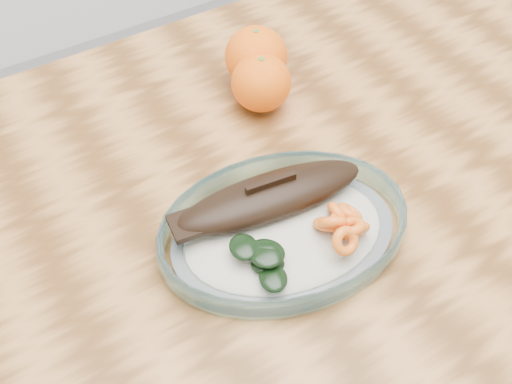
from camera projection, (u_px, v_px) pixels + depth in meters
dining_table at (310, 234)px, 0.86m from camera, size 1.20×0.80×0.75m
plated_meal at (283, 227)px, 0.72m from camera, size 0.60×0.60×0.08m
orange_left at (256, 57)px, 0.88m from camera, size 0.09×0.09×0.09m
orange_right at (261, 83)px, 0.85m from camera, size 0.08×0.08×0.08m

